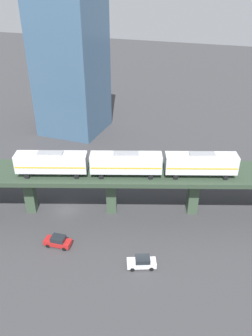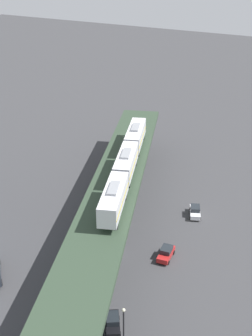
# 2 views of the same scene
# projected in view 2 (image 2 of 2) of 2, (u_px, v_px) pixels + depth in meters

# --- Properties ---
(ground_plane) EXTENTS (400.00, 400.00, 0.00)m
(ground_plane) POSITION_uv_depth(u_px,v_px,m) (107.00, 253.00, 75.96)
(ground_plane) COLOR #38383A
(elevated_viaduct) EXTENTS (39.08, 89.40, 8.63)m
(elevated_viaduct) POSITION_uv_depth(u_px,v_px,m) (107.00, 214.00, 72.89)
(elevated_viaduct) COLOR #2C3D2C
(elevated_viaduct) RESTS_ON ground
(subway_train) EXTENTS (15.24, 35.95, 4.45)m
(subway_train) POSITION_uv_depth(u_px,v_px,m) (126.00, 163.00, 80.83)
(subway_train) COLOR silver
(subway_train) RESTS_ON elevated_viaduct
(street_car_red) EXTENTS (2.32, 4.57, 1.89)m
(street_car_red) POSITION_uv_depth(u_px,v_px,m) (166.00, 253.00, 74.50)
(street_car_red) COLOR #AD1E1E
(street_car_red) RESTS_ON ground
(street_car_white) EXTENTS (3.36, 4.75, 1.89)m
(street_car_white) POSITION_uv_depth(u_px,v_px,m) (195.00, 211.00, 85.94)
(street_car_white) COLOR silver
(street_car_white) RESTS_ON ground
(street_car_black) EXTENTS (3.88, 4.68, 1.89)m
(street_car_black) POSITION_uv_depth(u_px,v_px,m) (113.00, 322.00, 60.98)
(street_car_black) COLOR black
(street_car_black) RESTS_ON ground
(street_lamp) EXTENTS (0.44, 0.44, 6.94)m
(street_lamp) POSITION_uv_depth(u_px,v_px,m) (124.00, 327.00, 56.01)
(street_lamp) COLOR black
(street_lamp) RESTS_ON ground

